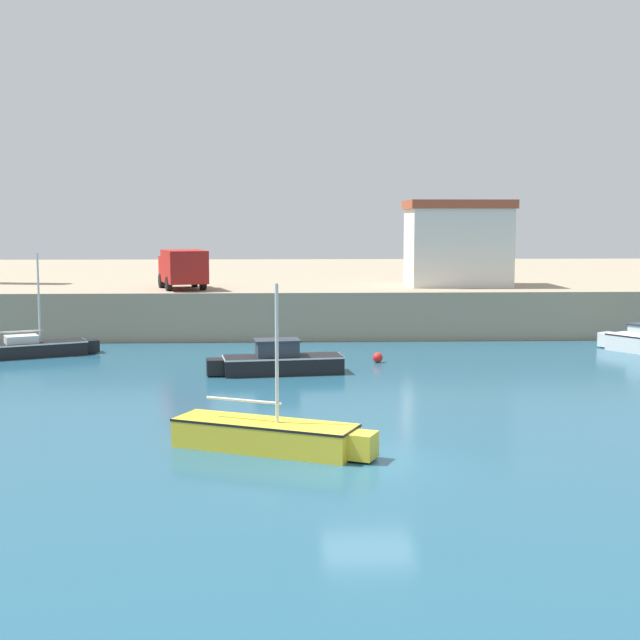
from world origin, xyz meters
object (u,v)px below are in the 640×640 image
Objects in this scene: sailboat_yellow_2 at (269,435)px; mooring_buoy at (378,357)px; truck_on_quay at (183,268)px; sailboat_black_0 at (35,347)px; harbor_shed_mid_row at (457,243)px; motorboat_black_5 at (279,361)px.

sailboat_yellow_2 is 12.69× the size of mooring_buoy.
truck_on_quay is at bearing 135.08° from mooring_buoy.
sailboat_yellow_2 is 1.25× the size of truck_on_quay.
sailboat_black_0 is at bearing 122.63° from sailboat_yellow_2.
sailboat_yellow_2 is at bearing -111.29° from harbor_shed_mid_row.
harbor_shed_mid_row reaches higher than sailboat_black_0.
truck_on_quay is at bearing -172.31° from harbor_shed_mid_row.
sailboat_yellow_2 is at bearing -90.99° from motorboat_black_5.
truck_on_quay is (-9.92, 9.89, 3.61)m from mooring_buoy.
sailboat_yellow_2 reaches higher than mooring_buoy.
sailboat_yellow_2 is at bearing -107.06° from mooring_buoy.
sailboat_black_0 is 12.81m from motorboat_black_5.
harbor_shed_mid_row is at bearing 68.71° from sailboat_yellow_2.
motorboat_black_5 reaches higher than mooring_buoy.
sailboat_yellow_2 is 26.06m from truck_on_quay.
sailboat_yellow_2 is 0.97× the size of harbor_shed_mid_row.
harbor_shed_mid_row is (10.48, 14.80, 4.61)m from motorboat_black_5.
truck_on_quay is (6.28, 7.40, 3.41)m from sailboat_black_0.
harbor_shed_mid_row reaches higher than truck_on_quay.
harbor_shed_mid_row is (22.16, 9.54, 4.71)m from sailboat_black_0.
mooring_buoy is at bearing 31.46° from motorboat_black_5.
motorboat_black_5 is 18.71m from harbor_shed_mid_row.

